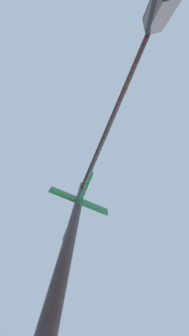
# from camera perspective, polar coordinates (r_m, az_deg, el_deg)

# --- Properties ---
(traffic_signal_near) EXTENTS (3.13, 2.50, 5.55)m
(traffic_signal_near) POSITION_cam_1_polar(r_m,az_deg,el_deg) (2.37, 7.99, 17.20)
(traffic_signal_near) COLOR black
(traffic_signal_near) RESTS_ON ground_plane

